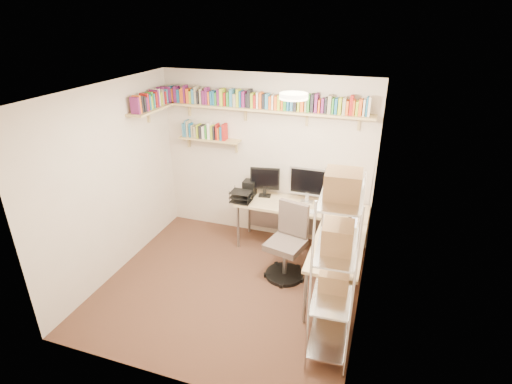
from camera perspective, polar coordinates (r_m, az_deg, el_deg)
ground at (r=5.34m, az=-3.72°, el=-13.32°), size 3.20×3.20×0.00m
room_shell at (r=4.55m, az=-4.19°, el=2.26°), size 3.24×3.04×2.52m
wall_shelves at (r=5.71m, az=-3.31°, el=11.93°), size 3.12×1.09×0.80m
corner_desk at (r=5.54m, az=6.47°, el=-3.06°), size 1.94×1.85×1.26m
office_chair at (r=5.32m, az=4.52°, el=-7.82°), size 0.55×0.56×1.02m
wire_rack at (r=3.87m, az=11.53°, el=-7.32°), size 0.44×0.83×2.01m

